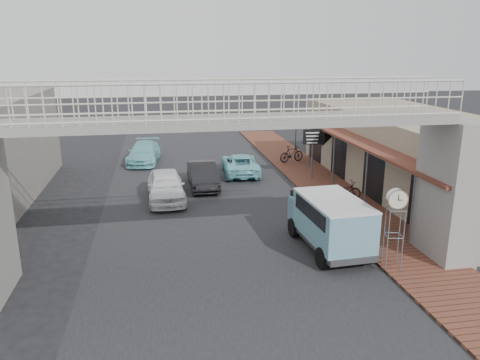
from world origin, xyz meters
name	(u,v)px	position (x,y,z in m)	size (l,w,h in m)	color
ground	(218,230)	(0.00, 0.00, 0.00)	(120.00, 120.00, 0.00)	black
road_strip	(218,230)	(0.00, 0.00, 0.01)	(10.00, 60.00, 0.01)	black
sidewalk	(339,198)	(6.50, 3.00, 0.05)	(3.00, 40.00, 0.10)	brown
shophouse_row	(414,153)	(10.97, 4.00, 2.01)	(7.20, 18.00, 4.00)	gray
footbridge	(234,182)	(0.00, -4.00, 3.18)	(16.40, 2.40, 6.34)	gray
white_hatchback	(166,186)	(-2.03, 4.38, 0.75)	(1.77, 4.40, 1.50)	white
dark_sedan	(203,175)	(0.00, 6.34, 0.68)	(1.44, 4.13, 1.36)	black
angkot_curb	(240,164)	(2.50, 8.77, 0.62)	(2.04, 4.43, 1.23)	#7CCFD7
angkot_far	(144,153)	(-3.25, 12.80, 0.67)	(1.87, 4.59, 1.33)	#77C7CE
angkot_van	(330,217)	(3.80, -2.74, 1.31)	(2.14, 4.31, 2.06)	black
motorcycle_near	(343,191)	(6.47, 2.54, 0.59)	(0.65, 1.86, 0.98)	black
motorcycle_far	(292,154)	(6.31, 10.85, 0.63)	(0.50, 1.77, 1.07)	black
street_clock	(397,203)	(5.30, -4.67, 2.41)	(0.71, 0.64, 2.78)	#59595B
arrow_sign	(326,137)	(7.05, 6.75, 2.45)	(1.73, 1.11, 2.91)	#59595B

